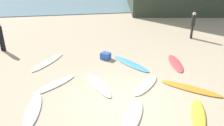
# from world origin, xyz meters

# --- Properties ---
(ground_plane) EXTENTS (120.00, 120.00, 0.00)m
(ground_plane) POSITION_xyz_m (0.00, 0.00, 0.00)
(ground_plane) COLOR tan
(surfboard_0) EXTENTS (1.78, 2.46, 0.07)m
(surfboard_0) POSITION_xyz_m (-3.10, 4.29, 0.03)
(surfboard_0) COLOR silver
(surfboard_0) RESTS_ON ground_plane
(surfboard_1) EXTENTS (1.42, 2.02, 0.08)m
(surfboard_1) POSITION_xyz_m (0.15, -0.97, 0.04)
(surfboard_1) COLOR silver
(surfboard_1) RESTS_ON ground_plane
(surfboard_2) EXTENTS (1.36, 2.07, 0.08)m
(surfboard_2) POSITION_xyz_m (2.37, -1.32, 0.04)
(surfboard_2) COLOR yellow
(surfboard_2) RESTS_ON ground_plane
(surfboard_3) EXTENTS (1.68, 2.53, 0.08)m
(surfboard_3) POSITION_xyz_m (1.16, 3.31, 0.04)
(surfboard_3) COLOR #4A9DD5
(surfboard_3) RESTS_ON ground_plane
(surfboard_4) EXTENTS (1.93, 1.79, 0.07)m
(surfboard_4) POSITION_xyz_m (-2.60, 1.76, 0.03)
(surfboard_4) COLOR white
(surfboard_4) RESTS_ON ground_plane
(surfboard_5) EXTENTS (1.00, 2.34, 0.07)m
(surfboard_5) POSITION_xyz_m (3.50, 2.99, 0.03)
(surfboard_5) COLOR #D74D4E
(surfboard_5) RESTS_ON ground_plane
(surfboard_6) EXTENTS (2.23, 2.08, 0.08)m
(surfboard_6) POSITION_xyz_m (2.99, 0.41, 0.04)
(surfboard_6) COLOR orange
(surfboard_6) RESTS_ON ground_plane
(surfboard_7) EXTENTS (0.61, 2.25, 0.08)m
(surfboard_7) POSITION_xyz_m (-3.28, -0.02, 0.04)
(surfboard_7) COLOR white
(surfboard_7) RESTS_ON ground_plane
(surfboard_8) EXTENTS (1.77, 1.88, 0.07)m
(surfboard_8) POSITION_xyz_m (1.25, 1.01, 0.03)
(surfboard_8) COLOR #F5EAC2
(surfboard_8) RESTS_ON ground_plane
(surfboard_9) EXTENTS (1.10, 2.42, 0.08)m
(surfboard_9) POSITION_xyz_m (-0.74, 1.41, 0.04)
(surfboard_9) COLOR silver
(surfboard_9) RESTS_ON ground_plane
(beachgoer_near) EXTENTS (0.38, 0.38, 1.73)m
(beachgoer_near) POSITION_xyz_m (-5.89, 6.57, 0.97)
(beachgoer_near) COLOR black
(beachgoer_near) RESTS_ON ground_plane
(beachgoer_mid) EXTENTS (0.37, 0.37, 1.82)m
(beachgoer_mid) POSITION_xyz_m (6.46, 6.95, 1.03)
(beachgoer_mid) COLOR black
(beachgoer_mid) RESTS_ON ground_plane
(beach_cooler) EXTENTS (0.64, 0.63, 0.36)m
(beach_cooler) POSITION_xyz_m (-0.02, 4.25, 0.18)
(beach_cooler) COLOR #2D56B2
(beach_cooler) RESTS_ON ground_plane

